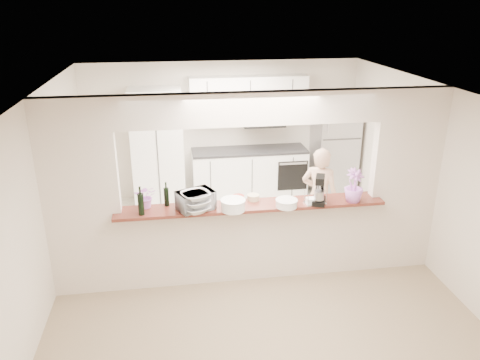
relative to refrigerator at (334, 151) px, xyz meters
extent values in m
plane|color=#9A8768|center=(-2.05, -2.65, -0.85)|extent=(6.00, 6.00, 0.00)
cube|color=silver|center=(-2.05, -1.10, -0.84)|extent=(5.00, 2.90, 0.01)
cube|color=silver|center=(-4.10, -2.65, 0.40)|extent=(0.90, 0.15, 2.50)
cube|color=silver|center=(0.00, -2.65, 0.40)|extent=(0.90, 0.15, 2.50)
cube|color=silver|center=(-2.05, -2.65, 1.45)|extent=(3.20, 0.15, 0.40)
cube|color=silver|center=(-2.05, -2.65, -0.32)|extent=(3.20, 0.15, 1.05)
cube|color=brown|center=(-2.05, -2.70, 0.22)|extent=(3.40, 0.38, 0.04)
cube|color=white|center=(-3.25, 0.05, 0.20)|extent=(0.90, 0.60, 2.10)
cube|color=white|center=(-1.60, 0.05, -0.40)|extent=(2.10, 0.60, 0.90)
cube|color=#2A2B2D|center=(-1.60, 0.05, 0.07)|extent=(2.10, 0.62, 0.04)
cube|color=white|center=(-1.60, 0.18, 1.02)|extent=(2.10, 0.35, 0.75)
cube|color=black|center=(-1.35, 0.07, 0.59)|extent=(0.75, 0.45, 0.12)
cube|color=black|center=(-0.85, -0.25, -0.35)|extent=(0.55, 0.02, 0.55)
cube|color=#A09FA4|center=(0.00, 0.00, 0.00)|extent=(0.75, 0.70, 1.70)
imported|color=#C669A7|center=(-3.35, -2.60, 0.39)|extent=(0.28, 0.25, 0.30)
cylinder|color=black|center=(-3.10, -2.58, 0.36)|extent=(0.06, 0.06, 0.23)
cylinder|color=black|center=(-3.10, -2.58, 0.51)|extent=(0.02, 0.02, 0.08)
cylinder|color=black|center=(-3.40, -2.80, 0.37)|extent=(0.07, 0.07, 0.27)
cylinder|color=black|center=(-3.40, -2.80, 0.55)|extent=(0.02, 0.02, 0.09)
imported|color=#A9A8AD|center=(-2.75, -2.75, 0.36)|extent=(0.51, 0.44, 0.24)
imported|color=white|center=(-2.75, -2.82, 0.36)|extent=(0.44, 0.44, 0.25)
cylinder|color=white|center=(-2.30, -2.84, 0.31)|extent=(0.30, 0.30, 0.13)
cylinder|color=white|center=(-2.30, -2.84, 0.38)|extent=(0.31, 0.31, 0.01)
cylinder|color=white|center=(-1.63, -2.84, 0.28)|extent=(0.27, 0.27, 0.09)
cylinder|color=white|center=(-1.63, -2.84, 0.33)|extent=(0.28, 0.28, 0.01)
cylinder|color=maroon|center=(-2.20, -2.57, 0.28)|extent=(0.16, 0.16, 0.07)
cylinder|color=#C0B187|center=(-2.00, -2.57, 0.28)|extent=(0.16, 0.16, 0.07)
cube|color=silver|center=(-1.25, -2.80, 0.25)|extent=(0.28, 0.18, 0.02)
cube|color=white|center=(-1.25, -2.80, 0.29)|extent=(0.12, 0.12, 0.07)
cube|color=black|center=(-1.20, -2.80, 0.27)|extent=(0.24, 0.29, 0.06)
cube|color=black|center=(-1.17, -2.72, 0.43)|extent=(0.13, 0.12, 0.27)
cube|color=black|center=(-1.20, -2.81, 0.57)|extent=(0.18, 0.24, 0.09)
cylinder|color=#B7B7BC|center=(-1.22, -2.85, 0.37)|extent=(0.12, 0.12, 0.12)
imported|color=#B762B2|center=(-0.75, -2.80, 0.46)|extent=(0.30, 0.30, 0.43)
imported|color=#D7AA8B|center=(-0.87, -1.85, -0.10)|extent=(0.66, 0.60, 1.51)
camera|label=1|loc=(-3.00, -8.00, 2.65)|focal=35.00mm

